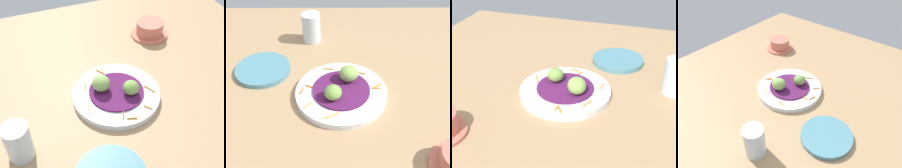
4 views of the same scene
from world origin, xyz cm
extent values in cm
cube|color=tan|center=(0.00, 0.00, 1.00)|extent=(110.00, 110.00, 2.00)
cylinder|color=silver|center=(-1.10, -3.32, 2.89)|extent=(23.96, 23.96, 1.78)
cylinder|color=#51194C|center=(-1.10, -3.32, 4.05)|extent=(14.99, 14.99, 0.54)
cylinder|color=orange|center=(1.20, 5.57, 3.98)|extent=(3.46, 2.05, 0.40)
cylinder|color=orange|center=(9.14, -3.17, 3.98)|extent=(1.21, 2.57, 0.40)
cylinder|color=orange|center=(-10.56, -4.79, 3.98)|extent=(2.72, 1.87, 0.40)
cylinder|color=orange|center=(7.26, 2.21, 3.98)|extent=(2.11, 1.85, 0.40)
cylinder|color=orange|center=(2.40, -12.22, 3.98)|extent=(3.10, 0.89, 0.40)
cylinder|color=orange|center=(-6.30, -10.51, 3.98)|extent=(3.43, 1.80, 0.40)
cylinder|color=orange|center=(-10.49, -3.96, 3.98)|extent=(2.07, 0.60, 0.40)
cylinder|color=orange|center=(6.91, -4.59, 3.98)|extent=(3.15, 1.66, 0.40)
ellipsoid|color=#759E47|center=(0.97, 0.31, 6.19)|extent=(6.04, 6.03, 3.74)
ellipsoid|color=#84A851|center=(-3.16, -6.96, 6.51)|extent=(6.23, 5.97, 4.37)
cylinder|color=teal|center=(21.62, -13.63, 2.72)|extent=(15.82, 15.82, 1.44)
cylinder|color=silver|center=(8.44, -30.49, 6.84)|extent=(6.06, 6.06, 9.68)
camera|label=1|loc=(52.73, -25.51, 61.55)|focal=48.22mm
camera|label=2|loc=(-0.34, 48.47, 51.86)|focal=43.38mm
camera|label=3|loc=(-68.20, -24.04, 47.36)|focal=50.54mm
camera|label=4|loc=(40.15, -54.20, 57.81)|focal=36.07mm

